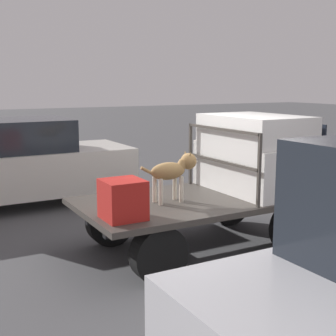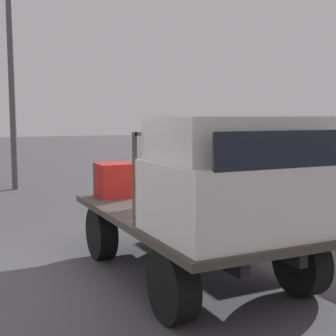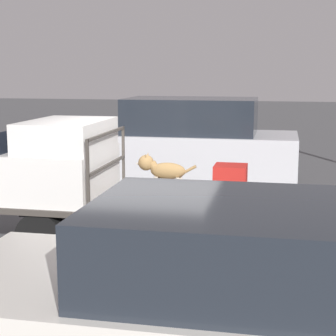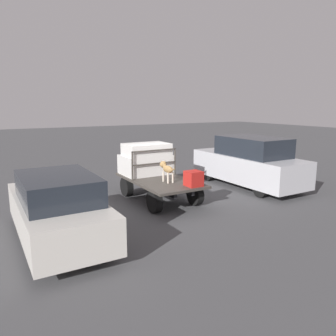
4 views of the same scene
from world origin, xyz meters
The scene contains 8 objects.
ground_plane centered at (0.00, 0.00, 0.00)m, with size 80.00×80.00×0.00m, color #474749.
flatbed_truck centered at (0.00, 0.00, 0.56)m, with size 3.52×1.86×0.77m.
truck_cab centered at (1.04, 0.00, 1.31)m, with size 1.29×1.74×1.15m.
truck_headboard centered at (0.35, 0.00, 1.41)m, with size 0.04×1.74×0.99m.
dog centered at (-0.45, -0.03, 1.22)m, with size 0.90×0.24×0.70m.
cargo_crate centered at (-1.42, -0.47, 1.01)m, with size 0.48×0.48×0.48m.
parked_sedan centered at (-1.83, 3.83, 0.85)m, with size 4.38×1.80×1.71m.
light_pole_near centered at (-7.87, -0.99, 4.02)m, with size 0.48×0.48×5.90m.
Camera 2 is at (4.87, -2.63, 1.92)m, focal length 50.00 mm.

